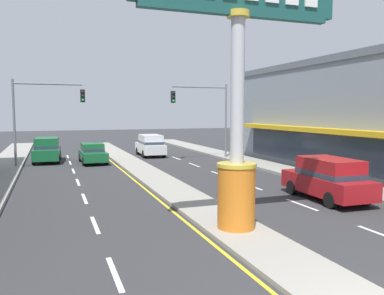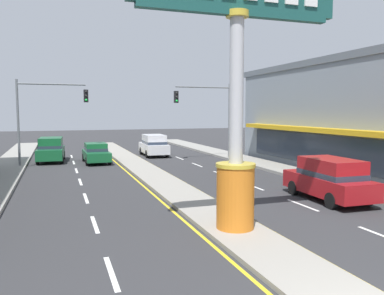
{
  "view_description": "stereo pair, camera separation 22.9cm",
  "coord_description": "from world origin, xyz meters",
  "px_view_note": "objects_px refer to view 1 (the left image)",
  "views": [
    {
      "loc": [
        -5.7,
        -4.58,
        3.99
      ],
      "look_at": [
        -0.6,
        9.41,
        2.6
      ],
      "focal_mm": 36.51,
      "sensor_mm": 36.0,
      "label": 1
    },
    {
      "loc": [
        -5.49,
        -4.65,
        3.99
      ],
      "look_at": [
        -0.6,
        9.41,
        2.6
      ],
      "focal_mm": 36.51,
      "sensor_mm": 36.0,
      "label": 2
    }
  ],
  "objects_px": {
    "traffic_light_right_side": "(206,108)",
    "suv_far_right_lane": "(47,149)",
    "suv_near_right_lane": "(328,178)",
    "suv_near_left_lane": "(150,145)",
    "district_sign": "(237,95)",
    "traffic_light_left_side": "(41,107)",
    "sedan_mid_left_lane": "(93,153)"
  },
  "relations": [
    {
      "from": "traffic_light_right_side",
      "to": "suv_far_right_lane",
      "type": "height_order",
      "value": "traffic_light_right_side"
    },
    {
      "from": "suv_near_right_lane",
      "to": "suv_near_left_lane",
      "type": "bearing_deg",
      "value": 99.56
    },
    {
      "from": "district_sign",
      "to": "traffic_light_right_side",
      "type": "bearing_deg",
      "value": 70.84
    },
    {
      "from": "district_sign",
      "to": "traffic_light_right_side",
      "type": "distance_m",
      "value": 19.04
    },
    {
      "from": "traffic_light_right_side",
      "to": "suv_far_right_lane",
      "type": "relative_size",
      "value": 1.32
    },
    {
      "from": "suv_near_left_lane",
      "to": "traffic_light_left_side",
      "type": "bearing_deg",
      "value": -155.13
    },
    {
      "from": "suv_far_right_lane",
      "to": "suv_near_left_lane",
      "type": "distance_m",
      "value": 8.7
    },
    {
      "from": "district_sign",
      "to": "suv_near_right_lane",
      "type": "xyz_separation_m",
      "value": [
        5.96,
        2.79,
        -3.53
      ]
    },
    {
      "from": "traffic_light_right_side",
      "to": "suv_near_left_lane",
      "type": "height_order",
      "value": "traffic_light_right_side"
    },
    {
      "from": "suv_near_right_lane",
      "to": "suv_far_right_lane",
      "type": "xyz_separation_m",
      "value": [
        -11.92,
        18.43,
        0.0
      ]
    },
    {
      "from": "suv_near_right_lane",
      "to": "sedan_mid_left_lane",
      "type": "distance_m",
      "value": 18.62
    },
    {
      "from": "district_sign",
      "to": "suv_near_left_lane",
      "type": "height_order",
      "value": "district_sign"
    },
    {
      "from": "district_sign",
      "to": "sedan_mid_left_lane",
      "type": "bearing_deg",
      "value": 97.87
    },
    {
      "from": "suv_far_right_lane",
      "to": "sedan_mid_left_lane",
      "type": "bearing_deg",
      "value": -30.32
    },
    {
      "from": "suv_far_right_lane",
      "to": "sedan_mid_left_lane",
      "type": "height_order",
      "value": "suv_far_right_lane"
    },
    {
      "from": "traffic_light_left_side",
      "to": "suv_near_left_lane",
      "type": "distance_m",
      "value": 10.35
    },
    {
      "from": "suv_near_left_lane",
      "to": "suv_near_right_lane",
      "type": "bearing_deg",
      "value": -80.44
    },
    {
      "from": "suv_near_right_lane",
      "to": "suv_far_right_lane",
      "type": "relative_size",
      "value": 0.99
    },
    {
      "from": "traffic_light_left_side",
      "to": "traffic_light_right_side",
      "type": "xyz_separation_m",
      "value": [
        12.5,
        -0.26,
        0.0
      ]
    },
    {
      "from": "district_sign",
      "to": "traffic_light_right_side",
      "type": "xyz_separation_m",
      "value": [
        6.25,
        17.99,
        -0.26
      ]
    },
    {
      "from": "traffic_light_right_side",
      "to": "suv_far_right_lane",
      "type": "xyz_separation_m",
      "value": [
        -12.21,
        3.23,
        -3.26
      ]
    },
    {
      "from": "district_sign",
      "to": "traffic_light_left_side",
      "type": "relative_size",
      "value": 1.38
    },
    {
      "from": "suv_near_right_lane",
      "to": "traffic_light_right_side",
      "type": "bearing_deg",
      "value": 88.91
    },
    {
      "from": "traffic_light_right_side",
      "to": "suv_near_right_lane",
      "type": "height_order",
      "value": "traffic_light_right_side"
    },
    {
      "from": "district_sign",
      "to": "suv_far_right_lane",
      "type": "height_order",
      "value": "district_sign"
    },
    {
      "from": "suv_near_right_lane",
      "to": "suv_near_left_lane",
      "type": "xyz_separation_m",
      "value": [
        -3.3,
        19.58,
        0.0
      ]
    },
    {
      "from": "suv_far_right_lane",
      "to": "suv_near_left_lane",
      "type": "relative_size",
      "value": 1.01
    },
    {
      "from": "traffic_light_left_side",
      "to": "traffic_light_right_side",
      "type": "bearing_deg",
      "value": -1.18
    },
    {
      "from": "traffic_light_left_side",
      "to": "suv_near_right_lane",
      "type": "height_order",
      "value": "traffic_light_left_side"
    },
    {
      "from": "district_sign",
      "to": "suv_far_right_lane",
      "type": "distance_m",
      "value": 22.32
    },
    {
      "from": "district_sign",
      "to": "suv_near_left_lane",
      "type": "bearing_deg",
      "value": 83.22
    },
    {
      "from": "district_sign",
      "to": "suv_far_right_lane",
      "type": "xyz_separation_m",
      "value": [
        -5.96,
        21.22,
        -3.53
      ]
    }
  ]
}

